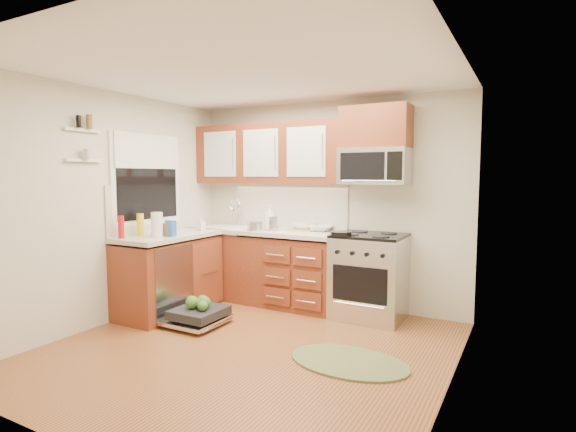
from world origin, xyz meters
The scene contains 38 objects.
floor centered at (0.00, 0.00, 0.00)m, with size 3.50×3.50×0.00m, color brown.
ceiling centered at (0.00, 0.00, 2.50)m, with size 3.50×3.50×0.00m, color white.
wall_back centered at (0.00, 1.75, 1.25)m, with size 3.50×0.04×2.50m, color beige.
wall_front centered at (0.00, -1.75, 1.25)m, with size 3.50×0.04×2.50m, color beige.
wall_left centered at (-1.75, 0.00, 1.25)m, with size 0.04×3.50×2.50m, color beige.
wall_right centered at (1.75, 0.00, 1.25)m, with size 0.04×3.50×2.50m, color beige.
base_cabinet_back centered at (-0.73, 1.45, 0.42)m, with size 2.05×0.60×0.85m, color #5F1F15.
base_cabinet_left centered at (-1.45, 0.52, 0.42)m, with size 0.60×1.25×0.85m, color #5F1F15.
countertop_back centered at (-0.72, 1.44, 0.90)m, with size 2.07×0.64×0.05m, color beige.
countertop_left centered at (-1.44, 0.53, 0.90)m, with size 0.64×1.27×0.05m, color beige.
backsplash_back centered at (-0.73, 1.74, 1.21)m, with size 2.05×0.02×0.57m, color beige.
backsplash_left centered at (-1.74, 0.52, 1.21)m, with size 0.02×1.25×0.57m, color beige.
upper_cabinets centered at (-0.73, 1.57, 1.88)m, with size 2.05×0.35×0.75m, color #5F1F15, non-canonical shape.
cabinet_over_mw centered at (0.68, 1.57, 2.13)m, with size 0.76×0.35×0.47m, color #5F1F15.
range centered at (0.68, 1.43, 0.47)m, with size 0.76×0.64×0.95m, color silver, non-canonical shape.
microwave centered at (0.68, 1.55, 1.70)m, with size 0.76×0.38×0.40m, color silver, non-canonical shape.
sink centered at (-1.25, 1.42, 0.80)m, with size 0.62×0.50×0.26m, color white, non-canonical shape.
dishwasher centered at (-0.86, 0.30, 0.10)m, with size 0.70×0.60×0.20m, color silver, non-canonical shape.
window centered at (-1.74, 0.50, 1.55)m, with size 0.03×1.05×1.05m, color white, non-canonical shape.
window_blind centered at (-1.71, 0.50, 1.88)m, with size 0.02×0.96×0.40m, color white.
shelf_upper centered at (-1.72, -0.35, 2.05)m, with size 0.04×0.40×0.03m, color white.
shelf_lower centered at (-1.72, -0.35, 1.75)m, with size 0.04×0.40×0.03m, color white.
rug centered at (0.93, 0.16, 0.01)m, with size 1.05×0.68×0.02m, color olive, non-canonical shape.
skillet centered at (0.44, 1.18, 0.97)m, with size 0.23×0.23×0.04m, color black.
stock_pot centered at (-0.72, 1.25, 0.98)m, with size 0.19×0.19×0.12m, color silver.
cutting_board centered at (-0.25, 1.55, 0.94)m, with size 0.30×0.19×0.02m, color #AC894E.
canister centered at (-0.51, 1.34, 1.01)m, with size 0.11×0.11×0.18m, color silver.
paper_towel_roll centered at (-1.36, 0.26, 1.06)m, with size 0.13×0.13×0.27m, color white.
mustard_bottle centered at (-1.62, 0.27, 1.05)m, with size 0.08×0.08×0.25m, color yellow.
red_bottle centered at (-1.62, 0.00, 1.05)m, with size 0.06×0.06×0.24m, color red.
wooden_box centered at (-1.35, 0.38, 0.99)m, with size 0.14×0.10×0.14m, color brown.
blue_carton centered at (-1.25, 0.36, 1.01)m, with size 0.11×0.07×0.18m, color #2457A8.
bowl_a centered at (0.01, 1.60, 0.96)m, with size 0.27×0.27×0.07m, color #999999.
bowl_b centered at (-0.22, 1.60, 0.97)m, with size 0.30×0.30×0.09m, color #999999.
cup centered at (-0.06, 1.53, 0.97)m, with size 0.11×0.11×0.09m, color #999999.
soap_bottle_a centered at (-0.59, 1.38, 1.08)m, with size 0.12×0.12×0.31m, color #999999.
soap_bottle_b centered at (-1.31, 0.95, 1.01)m, with size 0.08×0.08×0.18m, color #999999.
soap_bottle_c centered at (-1.62, 0.67, 1.00)m, with size 0.12×0.12×0.15m, color #999999.
Camera 1 is at (2.25, -3.34, 1.60)m, focal length 28.00 mm.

